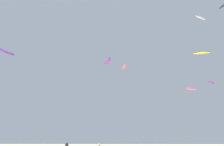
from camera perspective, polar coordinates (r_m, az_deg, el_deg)
The scene contains 7 objects.
kite_aloft_0 at distance 39.92m, azimuth -23.54°, elevation 4.51°, with size 1.96×3.23×0.79m.
kite_aloft_1 at distance 54.91m, azimuth 20.36°, elevation 4.46°, with size 3.49×1.57×0.86m.
kite_aloft_2 at distance 47.86m, azimuth 20.11°, elevation 12.12°, with size 2.74×2.38×0.64m.
kite_aloft_3 at distance 32.59m, azimuth -1.07°, elevation 2.74°, with size 1.50×2.91×0.53m.
kite_aloft_4 at distance 42.28m, azimuth 2.91°, elevation 1.48°, with size 0.91×2.65×0.45m.
kite_aloft_5 at distance 42.17m, azimuth 18.19°, elevation -3.59°, with size 2.39×1.85×0.31m.
kite_aloft_6 at distance 55.07m, azimuth 22.45°, elevation -2.10°, with size 2.51×3.24×0.41m.
Camera 1 is at (1.37, -14.74, 2.29)m, focal length 38.81 mm.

